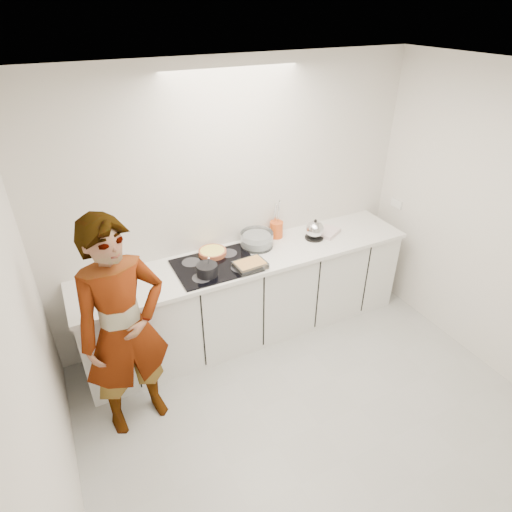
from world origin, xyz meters
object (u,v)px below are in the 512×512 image
tart_dish (212,252)px  cook (124,330)px  saucepan (207,270)px  utensil_crock (276,229)px  baking_dish (250,265)px  mixing_bowl (257,240)px  hob (216,266)px  kettle (315,230)px

tart_dish → cook: size_ratio=0.16×
saucepan → utensil_crock: (0.88, 0.36, 0.02)m
baking_dish → mixing_bowl: bearing=55.2°
hob → mixing_bowl: 0.52m
saucepan → cook: size_ratio=0.12×
hob → mixing_bowl: bearing=18.0°
cook → tart_dish: bearing=26.2°
saucepan → utensil_crock: 0.95m
saucepan → kettle: size_ratio=0.92×
mixing_bowl → utensil_crock: bearing=18.1°
hob → baking_dish: 0.32m
kettle → utensil_crock: 0.38m
saucepan → mixing_bowl: (0.62, 0.28, 0.00)m
tart_dish → cook: (-0.96, -0.69, -0.04)m
hob → mixing_bowl: size_ratio=2.10×
tart_dish → hob: bearing=-103.6°
hob → kettle: bearing=2.5°
baking_dish → mixing_bowl: size_ratio=0.84×
saucepan → mixing_bowl: bearing=24.3°
mixing_bowl → saucepan: bearing=-155.7°
saucepan → kettle: bearing=7.8°
tart_dish → kettle: kettle is taller
hob → utensil_crock: 0.80m
tart_dish → mixing_bowl: bearing=-3.5°
hob → kettle: kettle is taller
hob → kettle: size_ratio=3.01×
tart_dish → baking_dish: baking_dish is taller
hob → baking_dish: baking_dish is taller
tart_dish → baking_dish: bearing=-59.5°
hob → cook: size_ratio=0.40×
hob → saucepan: saucepan is taller
utensil_crock → cook: bearing=-155.7°
cook → hob: bearing=19.3°
kettle → cook: cook is taller
tart_dish → mixing_bowl: (0.45, -0.03, 0.03)m
baking_dish → utensil_crock: utensil_crock is taller
saucepan → kettle: kettle is taller
saucepan → hob: bearing=43.9°
tart_dish → kettle: bearing=-7.8°
baking_dish → utensil_crock: 0.65m
kettle → utensil_crock: (-0.32, 0.20, -0.01)m
baking_dish → mixing_bowl: (0.23, 0.34, 0.02)m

